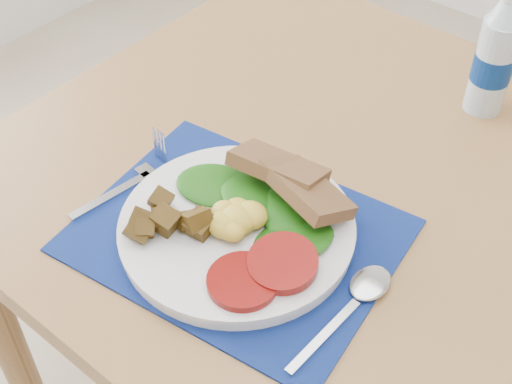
% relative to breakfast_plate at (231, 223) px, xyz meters
% --- Properties ---
extents(table, '(1.40, 0.90, 0.75)m').
position_rel_breakfast_plate_xyz_m(table, '(0.25, 0.19, -0.11)').
color(table, brown).
rests_on(table, ground).
extents(placemat, '(0.45, 0.37, 0.00)m').
position_rel_breakfast_plate_xyz_m(placemat, '(0.01, 0.00, -0.02)').
color(placemat, '#040B32').
rests_on(placemat, table).
extents(breakfast_plate, '(0.31, 0.31, 0.08)m').
position_rel_breakfast_plate_xyz_m(breakfast_plate, '(0.00, 0.00, 0.00)').
color(breakfast_plate, silver).
rests_on(breakfast_plate, placemat).
extents(fork, '(0.03, 0.19, 0.00)m').
position_rel_breakfast_plate_xyz_m(fork, '(-0.18, -0.01, -0.02)').
color(fork, '#B2B5BA').
rests_on(fork, placemat).
extents(spoon, '(0.05, 0.20, 0.01)m').
position_rel_breakfast_plate_xyz_m(spoon, '(0.19, 0.02, -0.02)').
color(spoon, '#B2B5BA').
rests_on(spoon, placemat).
extents(water_bottle, '(0.06, 0.06, 0.21)m').
position_rel_breakfast_plate_xyz_m(water_bottle, '(0.13, 0.48, 0.07)').
color(water_bottle, '#ADBFCC').
rests_on(water_bottle, table).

